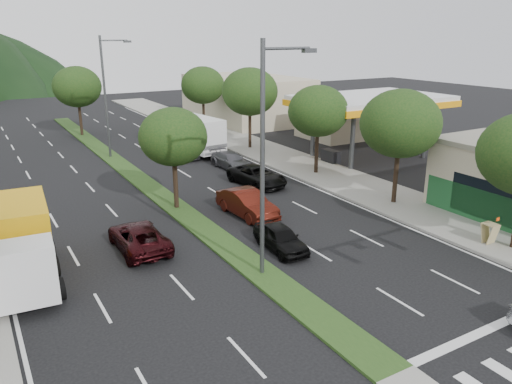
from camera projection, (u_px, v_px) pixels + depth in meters
ground at (395, 377)px, 15.47m from camera, size 160.00×160.00×0.00m
sidewalk_right at (285, 159)px, 42.00m from camera, size 5.00×90.00×0.15m
median at (128, 170)px, 38.43m from camera, size 1.60×56.00×0.12m
gas_canopy at (371, 103)px, 41.29m from camera, size 12.20×8.20×5.25m
bldg_right_far at (246, 99)px, 60.21m from camera, size 10.00×16.00×5.20m
tree_r_b at (400, 124)px, 29.58m from camera, size 4.80×4.80×6.94m
tree_r_c at (318, 111)px, 36.23m from camera, size 4.40×4.40×6.48m
tree_r_d at (250, 92)px, 44.31m from camera, size 5.00×5.00×7.17m
tree_r_e at (203, 85)px, 52.60m from camera, size 4.60×4.60×6.71m
tree_med_near at (173, 137)px, 28.89m from camera, size 4.00×4.00×6.02m
tree_med_far at (77, 87)px, 50.05m from camera, size 4.80×4.80×6.94m
streetlight_near at (267, 151)px, 20.43m from camera, size 2.60×0.25×10.00m
streetlight_mid at (107, 91)px, 40.95m from camera, size 2.60×0.25×10.00m
suv_maroon at (139, 237)px, 24.38m from camera, size 2.22×4.73×1.31m
car_queue_a at (281, 238)px, 24.35m from camera, size 1.68×3.74×1.25m
car_queue_b at (231, 160)px, 39.15m from camera, size 2.04×4.36×1.23m
car_queue_c at (247, 203)px, 28.87m from camera, size 1.91×4.67×1.51m
car_queue_d at (257, 176)px, 34.76m from camera, size 2.85×5.09×1.35m
car_queue_e at (182, 150)px, 42.25m from camera, size 2.08×4.09×1.33m
box_truck at (22, 246)px, 21.18m from camera, size 3.01×6.81×3.28m
motorhome at (189, 132)px, 44.44m from camera, size 3.53×8.67×3.24m
a_frame_sign at (490, 231)px, 24.76m from camera, size 0.63×0.72×1.41m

